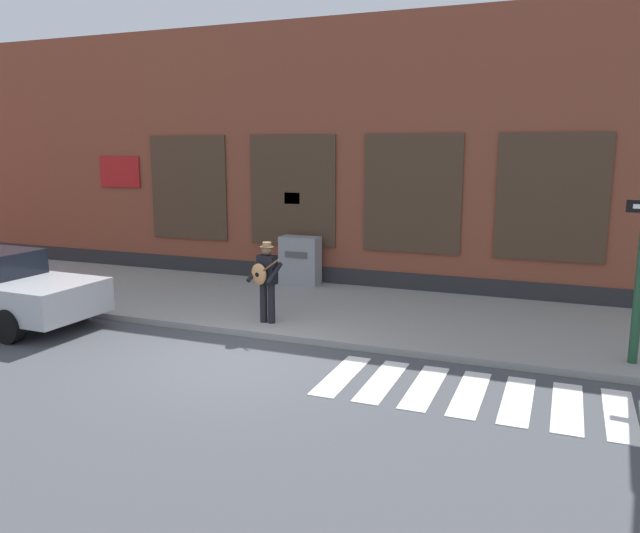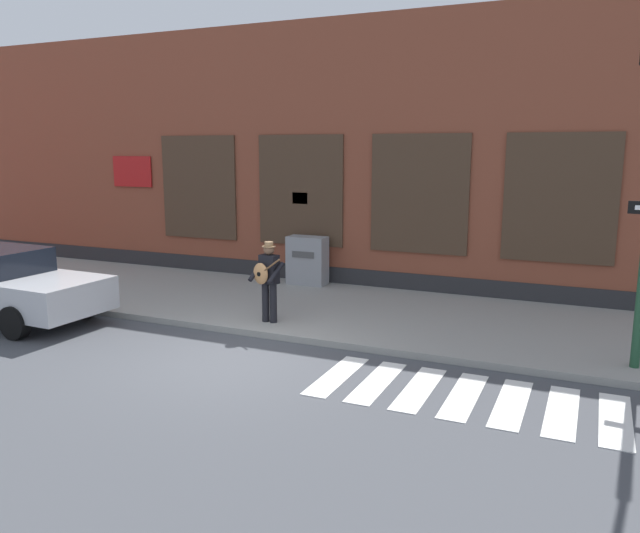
% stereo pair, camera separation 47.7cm
% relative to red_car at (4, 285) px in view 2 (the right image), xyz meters
% --- Properties ---
extents(ground_plane, '(160.00, 160.00, 0.00)m').
position_rel_red_car_xyz_m(ground_plane, '(5.85, -0.28, -0.77)').
color(ground_plane, '#424449').
extents(sidewalk, '(28.00, 4.74, 0.13)m').
position_rel_red_car_xyz_m(sidewalk, '(5.85, 3.43, -0.71)').
color(sidewalk, gray).
rests_on(sidewalk, ground).
extents(building_backdrop, '(28.00, 4.06, 6.83)m').
position_rel_red_car_xyz_m(building_backdrop, '(5.85, 7.79, 2.64)').
color(building_backdrop, brown).
rests_on(building_backdrop, ground).
extents(crosswalk, '(5.20, 1.90, 0.01)m').
position_rel_red_car_xyz_m(crosswalk, '(10.18, -0.23, -0.76)').
color(crosswalk, silver).
rests_on(crosswalk, ground).
extents(red_car, '(4.66, 2.10, 1.53)m').
position_rel_red_car_xyz_m(red_car, '(0.00, 0.00, 0.00)').
color(red_car, '#B7BABF').
rests_on(red_car, ground).
extents(busker, '(0.72, 0.59, 1.66)m').
position_rel_red_car_xyz_m(busker, '(5.46, 1.73, 0.30)').
color(busker, black).
rests_on(busker, sidewalk).
extents(utility_box, '(1.03, 0.53, 1.26)m').
position_rel_red_car_xyz_m(utility_box, '(4.64, 5.35, -0.01)').
color(utility_box, gray).
rests_on(utility_box, sidewalk).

